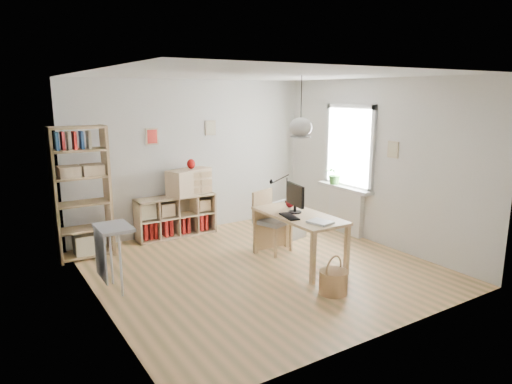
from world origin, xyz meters
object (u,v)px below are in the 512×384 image
cube_shelf (174,219)px  drawer_chest (189,182)px  chair (270,217)px  monitor (295,197)px  desk (299,220)px  tall_bookshelf (81,188)px  storage_chest (285,226)px

cube_shelf → drawer_chest: 0.71m
chair → monitor: size_ratio=1.98×
chair → drawer_chest: size_ratio=1.23×
desk → monitor: size_ratio=3.07×
chair → drawer_chest: drawer_chest is taller
desk → cube_shelf: 2.48m
desk → drawer_chest: bearing=108.5°
desk → tall_bookshelf: size_ratio=0.75×
chair → storage_chest: bearing=16.6°
desk → monitor: bearing=84.1°
tall_bookshelf → monitor: tall_bookshelf is taller
drawer_chest → tall_bookshelf: bearing=167.7°
cube_shelf → monitor: size_ratio=2.87×
tall_bookshelf → desk: bearing=-37.0°
monitor → drawer_chest: 2.21m
chair → drawer_chest: (-0.68, 1.51, 0.39)m
drawer_chest → chair: bearing=-85.5°
monitor → chair: bearing=107.3°
desk → tall_bookshelf: tall_bookshelf is taller
tall_bookshelf → drawer_chest: bearing=7.4°
tall_bookshelf → storage_chest: size_ratio=2.65×
desk → drawer_chest: size_ratio=1.91×
desk → cube_shelf: size_ratio=1.07×
tall_bookshelf → cube_shelf: bearing=10.2°
desk → cube_shelf: bearing=114.6°
chair → drawer_chest: bearing=95.7°
desk → chair: chair is taller
desk → tall_bookshelf: bearing=143.0°
tall_bookshelf → chair: (2.53, -1.27, -0.54)m
cube_shelf → monitor: 2.46m
monitor → storage_chest: bearing=71.7°
storage_chest → desk: bearing=-130.1°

